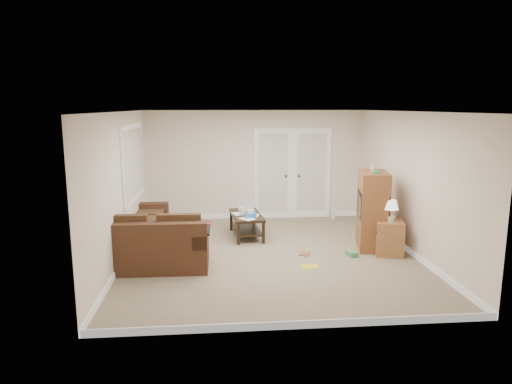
{
  "coord_description": "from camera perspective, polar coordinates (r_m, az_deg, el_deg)",
  "views": [
    {
      "loc": [
        -0.92,
        -7.67,
        2.59
      ],
      "look_at": [
        -0.22,
        0.19,
        1.1
      ],
      "focal_mm": 32.0,
      "sensor_mm": 36.0,
      "label": 1
    }
  ],
  "objects": [
    {
      "name": "window_left",
      "position": [
        8.87,
        -15.1,
        3.59
      ],
      "size": [
        0.05,
        1.92,
        1.42
      ],
      "color": "silver",
      "rests_on": "wall_left"
    },
    {
      "name": "coffee_table",
      "position": [
        9.19,
        -1.2,
        -4.03
      ],
      "size": [
        0.67,
        1.18,
        0.77
      ],
      "rotation": [
        0.0,
        0.0,
        0.09
      ],
      "color": "black",
      "rests_on": "floor"
    },
    {
      "name": "sectional_sofa",
      "position": [
        8.24,
        -13.84,
        -5.56
      ],
      "size": [
        1.82,
        2.72,
        0.83
      ],
      "rotation": [
        0.0,
        0.0,
        -0.01
      ],
      "color": "#482C1C",
      "rests_on": "floor"
    },
    {
      "name": "floor",
      "position": [
        8.15,
        1.69,
        -7.85
      ],
      "size": [
        5.5,
        5.5,
        0.0
      ],
      "primitive_type": "plane",
      "color": "gray",
      "rests_on": "ground"
    },
    {
      "name": "ceiling",
      "position": [
        7.72,
        1.79,
        10.02
      ],
      "size": [
        5.0,
        5.5,
        0.02
      ],
      "primitive_type": "cube",
      "color": "white",
      "rests_on": "wall_back"
    },
    {
      "name": "floor_book",
      "position": [
        8.23,
        5.54,
        -7.64
      ],
      "size": [
        0.24,
        0.27,
        0.02
      ],
      "primitive_type": "imported",
      "rotation": [
        0.0,
        0.0,
        -0.43
      ],
      "color": "brown",
      "rests_on": "floor"
    },
    {
      "name": "side_cabinet",
      "position": [
        8.4,
        16.33,
        -5.17
      ],
      "size": [
        0.57,
        0.57,
        0.99
      ],
      "rotation": [
        0.0,
        0.0,
        -0.25
      ],
      "color": "#9B6739",
      "rests_on": "floor"
    },
    {
      "name": "french_doors",
      "position": [
        10.65,
        4.55,
        2.26
      ],
      "size": [
        1.8,
        0.05,
        2.13
      ],
      "color": "silver",
      "rests_on": "floor"
    },
    {
      "name": "wall_left",
      "position": [
        7.94,
        -16.48,
        0.54
      ],
      "size": [
        0.02,
        5.5,
        2.5
      ],
      "primitive_type": "cube",
      "color": "silver",
      "rests_on": "floor"
    },
    {
      "name": "floor_greenbox",
      "position": [
        8.24,
        11.9,
        -7.57
      ],
      "size": [
        0.2,
        0.23,
        0.08
      ],
      "primitive_type": "cube",
      "rotation": [
        0.0,
        0.0,
        0.24
      ],
      "color": "#3F8B52",
      "rests_on": "floor"
    },
    {
      "name": "tv_armoire",
      "position": [
        8.65,
        14.35,
        -2.16
      ],
      "size": [
        0.66,
        0.97,
        1.52
      ],
      "rotation": [
        0.0,
        0.0,
        -0.21
      ],
      "color": "brown",
      "rests_on": "floor"
    },
    {
      "name": "baseboards",
      "position": [
        8.13,
        1.69,
        -7.51
      ],
      "size": [
        5.0,
        5.5,
        0.1
      ],
      "primitive_type": null,
      "color": "silver",
      "rests_on": "floor"
    },
    {
      "name": "wall_back",
      "position": [
        10.55,
        -0.04,
        3.39
      ],
      "size": [
        5.0,
        0.02,
        2.5
      ],
      "primitive_type": "cube",
      "color": "silver",
      "rests_on": "floor"
    },
    {
      "name": "floor_magazine",
      "position": [
        7.62,
        6.75,
        -9.22
      ],
      "size": [
        0.3,
        0.25,
        0.01
      ],
      "primitive_type": "cube",
      "rotation": [
        0.0,
        0.0,
        0.1
      ],
      "color": "gold",
      "rests_on": "floor"
    },
    {
      "name": "wall_right",
      "position": [
        8.5,
        18.71,
        1.06
      ],
      "size": [
        0.02,
        5.5,
        2.5
      ],
      "primitive_type": "cube",
      "color": "silver",
      "rests_on": "floor"
    },
    {
      "name": "space_heater",
      "position": [
        10.75,
        9.54,
        -2.65
      ],
      "size": [
        0.12,
        0.1,
        0.27
      ],
      "primitive_type": "cube",
      "rotation": [
        0.0,
        0.0,
        0.08
      ],
      "color": "silver",
      "rests_on": "floor"
    },
    {
      "name": "wall_front",
      "position": [
        5.18,
        5.35,
        -4.33
      ],
      "size": [
        5.0,
        0.02,
        2.5
      ],
      "primitive_type": "cube",
      "color": "silver",
      "rests_on": "floor"
    }
  ]
}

